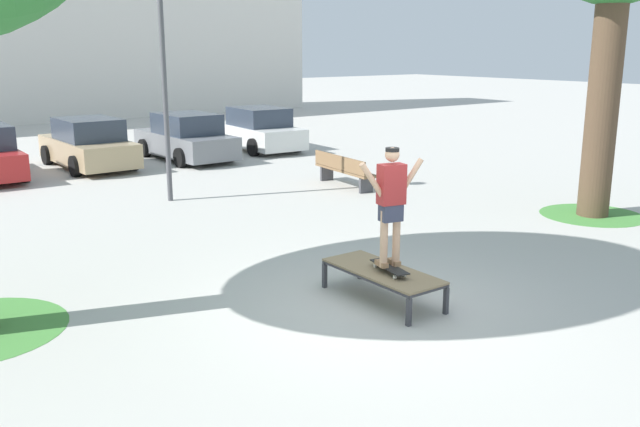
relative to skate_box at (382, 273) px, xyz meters
name	(u,v)px	position (x,y,z in m)	size (l,w,h in m)	color
ground_plane	(372,306)	(-0.27, -0.11, -0.41)	(120.00, 120.00, 0.00)	#B7B5AD
skate_box	(382,273)	(0.00, 0.00, 0.00)	(0.77, 1.90, 0.46)	#38383D
skateboard	(389,267)	(0.00, -0.14, 0.12)	(0.37, 0.82, 0.09)	black
skater	(391,199)	(0.00, -0.14, 1.12)	(0.99, 0.35, 1.69)	tan
grass_patch_near_right	(592,215)	(7.13, 1.11, -0.41)	(2.21, 2.21, 0.01)	#47893D
car_tan	(88,145)	(0.41, 13.73, 0.28)	(1.97, 4.23, 1.50)	tan
car_grey	(186,138)	(3.44, 13.35, 0.28)	(2.00, 4.24, 1.50)	slate
car_white	(258,130)	(6.48, 13.85, 0.28)	(2.10, 4.29, 1.50)	silver
park_bench	(344,170)	(4.76, 6.82, 0.03)	(0.71, 2.43, 0.83)	brown
light_post	(162,35)	(0.39, 7.98, 3.41)	(0.36, 0.36, 5.83)	#4C4C51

